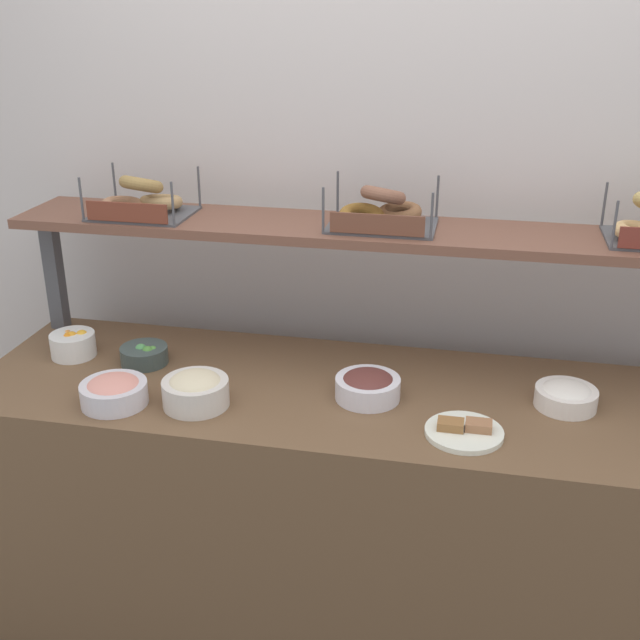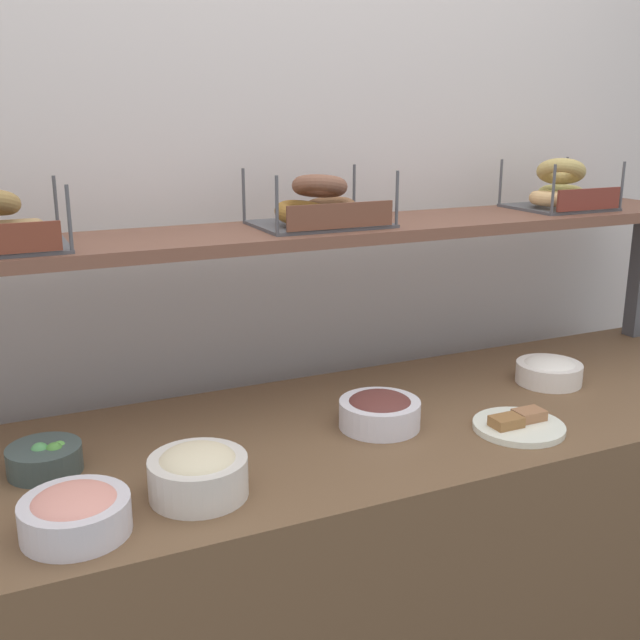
% 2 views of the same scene
% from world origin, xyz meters
% --- Properties ---
extents(ground_plane, '(8.00, 8.00, 0.00)m').
position_xyz_m(ground_plane, '(0.00, 0.00, 0.00)').
color(ground_plane, '#595651').
extents(back_wall, '(3.58, 0.06, 2.40)m').
position_xyz_m(back_wall, '(0.00, 0.55, 1.20)').
color(back_wall, beige).
rests_on(back_wall, ground_plane).
extents(deli_counter, '(2.38, 0.70, 0.85)m').
position_xyz_m(deli_counter, '(0.00, 0.00, 0.42)').
color(deli_counter, brown).
rests_on(deli_counter, ground_plane).
extents(shelf_riser_left, '(0.05, 0.05, 0.40)m').
position_xyz_m(shelf_riser_left, '(-1.13, 0.27, 1.05)').
color(shelf_riser_left, '#4C4C51').
rests_on(shelf_riser_left, deli_counter).
extents(upper_shelf, '(2.34, 0.32, 0.03)m').
position_xyz_m(upper_shelf, '(0.00, 0.27, 1.26)').
color(upper_shelf, brown).
rests_on(upper_shelf, shelf_riser_left).
extents(bowl_chocolate_spread, '(0.19, 0.19, 0.08)m').
position_xyz_m(bowl_chocolate_spread, '(0.01, -0.03, 0.89)').
color(bowl_chocolate_spread, white).
rests_on(bowl_chocolate_spread, deli_counter).
extents(bowl_veggie_mix, '(0.15, 0.15, 0.07)m').
position_xyz_m(bowl_veggie_mix, '(-0.72, 0.05, 0.88)').
color(bowl_veggie_mix, '#3D4B48').
rests_on(bowl_veggie_mix, deli_counter).
extents(bowl_potato_salad, '(0.19, 0.19, 0.10)m').
position_xyz_m(bowl_potato_salad, '(-0.46, -0.17, 0.90)').
color(bowl_potato_salad, silver).
rests_on(bowl_potato_salad, deli_counter).
extents(bowl_lox_spread, '(0.19, 0.19, 0.08)m').
position_xyz_m(bowl_lox_spread, '(-0.69, -0.22, 0.89)').
color(bowl_lox_spread, silver).
rests_on(bowl_lox_spread, deli_counter).
extents(bowl_fruit_salad, '(0.14, 0.14, 0.09)m').
position_xyz_m(bowl_fruit_salad, '(-0.97, 0.06, 0.89)').
color(bowl_fruit_salad, white).
rests_on(bowl_fruit_salad, deli_counter).
extents(bowl_cream_cheese, '(0.18, 0.18, 0.07)m').
position_xyz_m(bowl_cream_cheese, '(0.57, 0.03, 0.88)').
color(bowl_cream_cheese, white).
rests_on(bowl_cream_cheese, deli_counter).
extents(serving_plate_white, '(0.21, 0.21, 0.04)m').
position_xyz_m(serving_plate_white, '(0.29, -0.18, 0.86)').
color(serving_plate_white, white).
rests_on(serving_plate_white, deli_counter).
extents(bagel_basket_everything, '(0.31, 0.24, 0.14)m').
position_xyz_m(bagel_basket_everything, '(-0.77, 0.25, 1.33)').
color(bagel_basket_everything, '#4C4C51').
rests_on(bagel_basket_everything, upper_shelf).
extents(bagel_basket_cinnamon_raisin, '(0.33, 0.26, 0.14)m').
position_xyz_m(bagel_basket_cinnamon_raisin, '(-0.00, 0.27, 1.33)').
color(bagel_basket_cinnamon_raisin, '#4C4C51').
rests_on(bagel_basket_cinnamon_raisin, upper_shelf).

